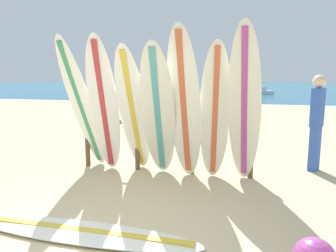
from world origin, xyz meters
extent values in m
cube|color=#196B93|center=(0.00, 58.00, 0.00)|extent=(120.00, 80.00, 0.01)
cylinder|color=brown|center=(-1.45, 2.95, 0.52)|extent=(0.09, 0.09, 1.04)
cylinder|color=brown|center=(-0.42, 2.95, 0.52)|extent=(0.09, 0.09, 1.04)
cylinder|color=brown|center=(0.60, 2.95, 0.52)|extent=(0.09, 0.09, 1.04)
cylinder|color=brown|center=(1.63, 2.95, 0.52)|extent=(0.09, 0.09, 1.04)
cylinder|color=brown|center=(0.09, 2.95, 0.89)|extent=(3.18, 0.08, 0.08)
ellipsoid|color=white|center=(-1.34, 2.61, 1.21)|extent=(0.64, 1.21, 2.42)
cube|color=#388C59|center=(-1.34, 2.61, 1.21)|extent=(0.24, 1.08, 2.23)
ellipsoid|color=white|center=(-0.87, 2.52, 1.21)|extent=(0.63, 0.94, 2.42)
cube|color=#B73338|center=(-0.87, 2.52, 1.21)|extent=(0.20, 0.83, 2.23)
ellipsoid|color=white|center=(-0.36, 2.62, 1.13)|extent=(0.56, 1.13, 2.26)
cube|color=gold|center=(-0.36, 2.62, 1.13)|extent=(0.13, 1.04, 2.08)
ellipsoid|color=silver|center=(0.10, 2.52, 1.14)|extent=(0.65, 1.01, 2.28)
cube|color=teal|center=(0.10, 2.52, 1.14)|extent=(0.17, 0.91, 2.11)
ellipsoid|color=white|center=(0.54, 2.56, 1.27)|extent=(0.64, 0.76, 2.55)
cube|color=#CC5933|center=(0.54, 2.56, 1.27)|extent=(0.18, 0.66, 2.35)
ellipsoid|color=silver|center=(1.03, 2.66, 1.15)|extent=(0.60, 0.66, 2.30)
cube|color=#CC5933|center=(1.03, 2.66, 1.15)|extent=(0.18, 0.55, 2.12)
ellipsoid|color=silver|center=(1.50, 2.55, 1.27)|extent=(0.57, 0.90, 2.55)
cube|color=#A53F8C|center=(1.50, 2.55, 1.27)|extent=(0.15, 0.82, 2.35)
ellipsoid|color=white|center=(-0.17, 0.44, 0.04)|extent=(2.74, 0.54, 0.07)
cube|color=gold|center=(-0.17, 0.44, 0.04)|extent=(2.52, 0.10, 0.08)
cube|color=#3359B2|center=(2.77, 3.72, 0.41)|extent=(0.24, 0.28, 0.83)
cube|color=#3359B2|center=(2.77, 3.72, 1.18)|extent=(0.28, 0.33, 0.70)
sphere|color=beige|center=(2.77, 3.72, 1.65)|extent=(0.24, 0.24, 0.24)
cube|color=silver|center=(2.67, 29.22, 0.18)|extent=(2.50, 1.91, 0.35)
cube|color=silver|center=(2.67, 29.22, 0.54)|extent=(1.03, 0.92, 0.36)
camera|label=1|loc=(1.56, -2.51, 1.74)|focal=33.94mm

